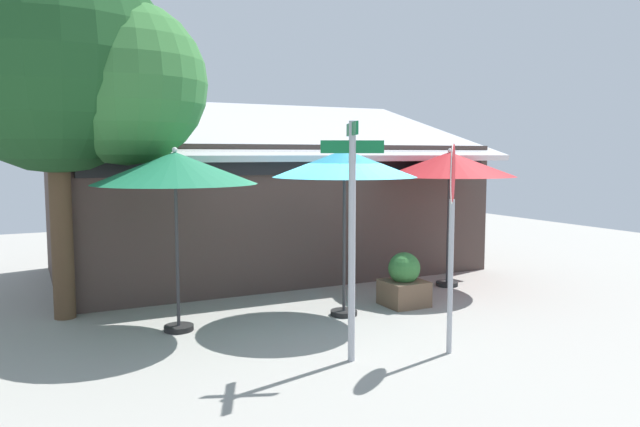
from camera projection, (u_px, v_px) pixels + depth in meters
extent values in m
cube|color=#9E9B93|center=(347.00, 323.00, 9.59)|extent=(28.00, 28.00, 0.10)
cube|color=#473833|center=(264.00, 208.00, 13.73)|extent=(8.97, 4.67, 2.82)
cube|color=silver|center=(266.00, 127.00, 13.42)|extent=(9.47, 5.22, 1.47)
cube|color=black|center=(309.00, 163.00, 11.51)|extent=(8.37, 0.16, 0.44)
cylinder|color=#A8AAB2|center=(352.00, 243.00, 7.56)|extent=(0.09, 0.09, 3.05)
cube|color=#116B38|center=(352.00, 129.00, 7.41)|extent=(0.32, 0.75, 0.16)
cube|color=#116B38|center=(352.00, 147.00, 7.44)|extent=(0.75, 0.32, 0.16)
cube|color=white|center=(348.00, 130.00, 7.84)|extent=(0.05, 0.07, 0.16)
cylinder|color=#A8AAB2|center=(450.00, 277.00, 7.90)|extent=(0.07, 0.07, 2.06)
cylinder|color=white|center=(453.00, 173.00, 7.77)|extent=(0.55, 0.60, 0.80)
cylinder|color=red|center=(453.00, 173.00, 7.77)|extent=(0.52, 0.58, 0.75)
cylinder|color=black|center=(179.00, 328.00, 9.01)|extent=(0.44, 0.44, 0.08)
cylinder|color=#333335|center=(177.00, 257.00, 8.91)|extent=(0.05, 0.05, 2.25)
cone|color=#1E724C|center=(175.00, 168.00, 8.78)|extent=(2.40, 2.40, 0.47)
sphere|color=silver|center=(175.00, 150.00, 8.75)|extent=(0.08, 0.08, 0.08)
cylinder|color=black|center=(344.00, 313.00, 9.87)|extent=(0.44, 0.44, 0.08)
cylinder|color=#333335|center=(344.00, 245.00, 9.76)|extent=(0.05, 0.05, 2.32)
cone|color=#2D99BC|center=(344.00, 163.00, 9.63)|extent=(2.33, 2.33, 0.44)
sphere|color=silver|center=(344.00, 148.00, 9.61)|extent=(0.08, 0.08, 0.08)
cylinder|color=black|center=(447.00, 284.00, 12.08)|extent=(0.44, 0.44, 0.08)
cylinder|color=#333335|center=(448.00, 230.00, 11.97)|extent=(0.05, 0.05, 2.25)
cone|color=#B21E23|center=(449.00, 164.00, 11.84)|extent=(2.59, 2.59, 0.48)
sphere|color=silver|center=(450.00, 150.00, 11.81)|extent=(0.08, 0.08, 0.08)
cylinder|color=brown|center=(62.00, 233.00, 9.57)|extent=(0.33, 0.33, 2.78)
sphere|color=#1E4C23|center=(54.00, 60.00, 9.31)|extent=(3.53, 3.53, 3.53)
sphere|color=#387538|center=(125.00, 83.00, 9.38)|extent=(2.57, 2.57, 2.57)
cube|color=brown|center=(404.00, 293.00, 10.49)|extent=(0.70, 0.70, 0.44)
sphere|color=#387538|center=(404.00, 268.00, 10.44)|extent=(0.56, 0.56, 0.56)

